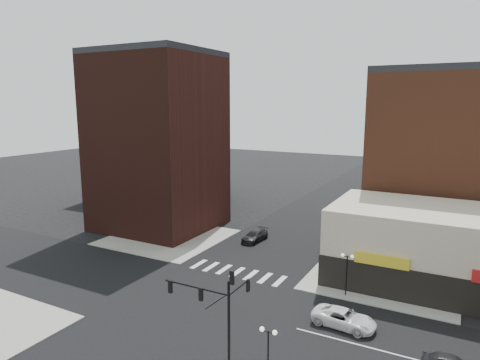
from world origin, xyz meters
The scene contains 14 objects.
ground centered at (0.00, 0.00, 0.00)m, with size 240.00×240.00×0.00m, color black.
road_ew centered at (0.00, 0.00, 0.01)m, with size 200.00×14.00×0.02m, color black.
road_ns centered at (0.00, 0.00, 0.01)m, with size 14.00×200.00×0.02m, color black.
sidewalk_nw centered at (-14.50, 14.50, 0.06)m, with size 15.00×15.00×0.12m, color gray.
sidewalk_ne centered at (14.50, 14.50, 0.06)m, with size 15.00×15.00×0.12m, color gray.
building_nw centered at (-19.00, 18.50, 12.50)m, with size 16.00×15.00×25.00m, color #371711.
building_nw_low centered at (-32.00, 34.00, 6.00)m, with size 20.00×18.00×12.00m, color #371711.
building_ne_midrise centered at (19.00, 29.50, 11.00)m, with size 18.00×15.00×22.00m, color brown.
building_ne_row centered at (21.00, 15.00, 3.30)m, with size 24.20×12.20×8.00m.
traffic_signal centered at (7.24, -7.83, 4.96)m, with size 5.59×3.09×7.77m.
street_lamp_se_a centered at (11.00, -8.00, 3.29)m, with size 1.22×0.32×4.16m.
street_lamp_ne centered at (12.00, 8.00, 3.29)m, with size 1.22×0.32×4.16m.
white_suv centered at (13.34, 2.22, 0.74)m, with size 2.45×5.31×1.48m, color white.
dark_sedan_north centered at (-3.18, 18.86, 0.71)m, with size 1.99×4.89×1.42m, color black.
Camera 1 is at (21.31, -31.07, 18.53)m, focal length 32.00 mm.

